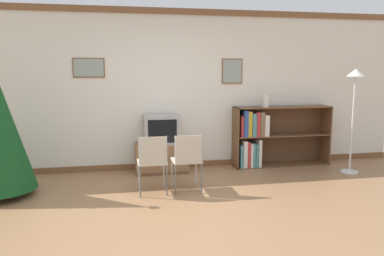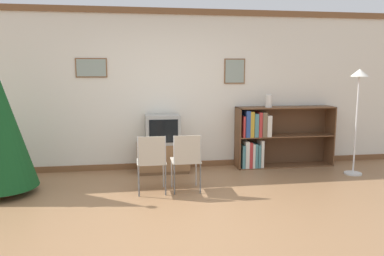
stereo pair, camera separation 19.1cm
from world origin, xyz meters
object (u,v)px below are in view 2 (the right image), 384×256
Objects in this scene: folding_chair_right at (186,159)px; bookshelf at (267,137)px; tv_console at (163,157)px; television at (163,129)px; standing_lamp at (358,94)px; vase at (269,101)px; folding_chair_left at (152,160)px.

folding_chair_right is 1.98m from bookshelf.
folding_chair_right is at bearing -77.78° from tv_console.
folding_chair_right is at bearing -77.75° from television.
television is 0.33× the size of standing_lamp.
television is 1.85m from bookshelf.
television is at bearing 168.33° from standing_lamp.
television is 1.88m from vase.
tv_console is 1.53× the size of television.
television is at bearing -178.26° from bookshelf.
vase is (1.83, 0.02, 0.44)m from television.
standing_lamp is (1.23, -0.69, 0.78)m from bookshelf.
vase reaches higher than television.
standing_lamp is at bearing -29.27° from bookshelf.
bookshelf reaches higher than folding_chair_left.
vase is (2.07, 1.12, 0.69)m from folding_chair_left.
folding_chair_left is at bearing -171.87° from standing_lamp.
bookshelf is (1.84, 0.05, 0.29)m from tv_console.
standing_lamp is at bearing 8.13° from folding_chair_left.
television is 0.68× the size of folding_chair_left.
tv_console is at bearing 102.22° from folding_chair_right.
standing_lamp reaches higher than bookshelf.
television is 3.19m from standing_lamp.
standing_lamp is (1.24, -0.65, 0.15)m from vase.
folding_chair_left is 0.48m from folding_chair_right.
folding_chair_left is (-0.24, -1.11, -0.25)m from television.
folding_chair_left is 2.38m from bookshelf.
bookshelf reaches higher than television.
standing_lamp reaches higher than folding_chair_left.
bookshelf is 7.89× the size of vase.
standing_lamp is (3.07, -0.63, 0.59)m from television.
folding_chair_right is at bearing -170.51° from standing_lamp.
folding_chair_left and folding_chair_right have the same top height.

